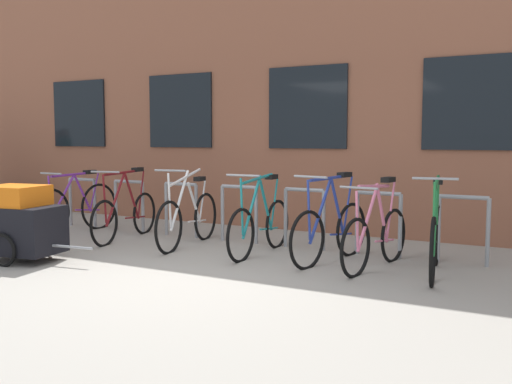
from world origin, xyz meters
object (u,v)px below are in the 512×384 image
object	(u,v)px
bicycle_blue	(331,230)
wooden_bench	(4,194)
bicycle_pink	(376,236)
bicycle_purple	(75,207)
bicycle_maroon	(126,213)
bicycle_green	(435,238)
bike_trailer	(20,222)
bicycle_white	(188,218)
bicycle_teal	(260,225)

from	to	relation	value
bicycle_blue	wooden_bench	world-z (taller)	bicycle_blue
bicycle_pink	bicycle_blue	world-z (taller)	bicycle_blue
bicycle_purple	bicycle_maroon	bearing A→B (deg)	-3.58
bicycle_green	bicycle_pink	bearing A→B (deg)	-175.50
bicycle_purple	bicycle_blue	bearing A→B (deg)	-1.03
bike_trailer	bicycle_maroon	bearing A→B (deg)	86.25
bicycle_green	bicycle_maroon	distance (m)	4.38
bicycle_green	wooden_bench	bearing A→B (deg)	171.00
bike_trailer	bicycle_white	bearing A→B (deg)	55.14
bicycle_maroon	bicycle_purple	bearing A→B (deg)	176.42
bicycle_white	bicycle_teal	bearing A→B (deg)	-1.22
bicycle_blue	bicycle_pink	bearing A→B (deg)	-9.81
bicycle_teal	bicycle_purple	bearing A→B (deg)	178.64
bicycle_white	bicycle_pink	world-z (taller)	bicycle_white
bicycle_green	bike_trailer	world-z (taller)	bicycle_green
bicycle_white	bicycle_pink	xyz separation A→B (m)	(2.64, -0.12, -0.02)
bicycle_green	bicycle_purple	xyz separation A→B (m)	(-5.45, 0.13, 0.00)
bicycle_green	bicycle_pink	xyz separation A→B (m)	(-0.64, -0.05, -0.03)
bicycle_blue	wooden_bench	xyz separation A→B (m)	(-7.48, 1.33, -0.03)
bicycle_purple	bicycle_white	size ratio (longest dim) A/B	0.99
bicycle_purple	bicycle_maroon	distance (m)	1.07
bicycle_white	bike_trailer	size ratio (longest dim) A/B	1.19
bike_trailer	bicycle_purple	bearing A→B (deg)	117.92
bicycle_teal	bike_trailer	distance (m)	2.90
bicycle_blue	bicycle_teal	world-z (taller)	bicycle_blue
bicycle_pink	wooden_bench	bearing A→B (deg)	169.95
bicycle_white	bike_trailer	distance (m)	2.12
wooden_bench	bicycle_white	bearing A→B (deg)	-13.55
bicycle_teal	bicycle_green	bearing A→B (deg)	-1.27
bicycle_blue	bicycle_maroon	size ratio (longest dim) A/B	0.94
bicycle_white	bicycle_blue	size ratio (longest dim) A/B	1.09
bicycle_pink	wooden_bench	xyz separation A→B (m)	(-8.06, 1.43, -0.02)
bicycle_green	bicycle_teal	size ratio (longest dim) A/B	1.04
bicycle_blue	bike_trailer	xyz separation A→B (m)	(-3.28, -1.72, 0.08)
bicycle_maroon	wooden_bench	size ratio (longest dim) A/B	1.02
bicycle_green	bicycle_maroon	world-z (taller)	bicycle_green
bicycle_green	bicycle_blue	xyz separation A→B (m)	(-1.22, 0.05, -0.01)
bicycle_maroon	wooden_bench	world-z (taller)	bicycle_maroon
bicycle_green	bicycle_white	distance (m)	3.28
bicycle_purple	bicycle_white	xyz separation A→B (m)	(2.16, -0.05, -0.01)
bicycle_pink	bicycle_maroon	size ratio (longest dim) A/B	0.93
bicycle_blue	bicycle_purple	bearing A→B (deg)	178.97
bicycle_purple	bike_trailer	size ratio (longest dim) A/B	1.17
bike_trailer	wooden_bench	bearing A→B (deg)	144.09
wooden_bench	bicycle_purple	bearing A→B (deg)	-21.04
bicycle_white	bicycle_teal	size ratio (longest dim) A/B	1.06
bicycle_teal	bike_trailer	size ratio (longest dim) A/B	1.13
bicycle_purple	bicycle_pink	distance (m)	4.81
bike_trailer	bicycle_blue	bearing A→B (deg)	27.66
bicycle_maroon	bike_trailer	distance (m)	1.73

